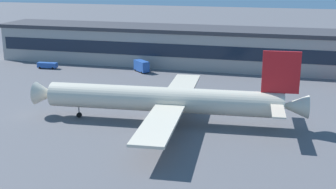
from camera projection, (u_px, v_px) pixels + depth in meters
ground_plane at (155, 119)px, 95.87m from camera, size 600.00×600.00×0.00m
terminal_building at (205, 47)px, 146.42m from camera, size 143.27×17.94×12.61m
airliner at (167, 100)px, 91.98m from camera, size 57.34×49.25×15.85m
belt_loader at (47, 65)px, 144.06m from camera, size 6.52×2.45×1.95m
stair_truck at (142, 66)px, 138.89m from camera, size 6.04×5.83×3.55m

